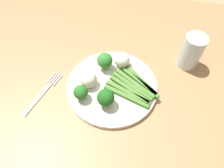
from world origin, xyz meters
TOP-DOWN VIEW (x-y plane):
  - ground_plane at (0.00, 0.00)m, footprint 6.00×6.00m
  - dining_table at (0.00, 0.00)m, footprint 1.12×0.96m
  - plate at (0.08, -0.03)m, footprint 0.27×0.27m
  - asparagus_bundle at (0.14, -0.03)m, footprint 0.16×0.14m
  - broccoli_back_right at (0.08, -0.09)m, footprint 0.05×0.05m
  - broccoli_near_center at (0.01, -0.09)m, footprint 0.04×0.04m
  - broccoli_right at (0.04, 0.03)m, footprint 0.05×0.05m
  - cauliflower_edge at (0.01, -0.04)m, footprint 0.05×0.05m
  - cauliflower_mid at (0.09, 0.05)m, footprint 0.05×0.05m
  - fork at (-0.12, -0.09)m, footprint 0.06×0.16m
  - water_glass at (0.29, 0.12)m, footprint 0.06×0.06m

SIDE VIEW (x-z plane):
  - ground_plane at x=0.00m, z-range -0.02..0.00m
  - dining_table at x=0.00m, z-range 0.26..0.98m
  - fork at x=-0.12m, z-range 0.72..0.73m
  - plate at x=0.08m, z-range 0.72..0.74m
  - asparagus_bundle at x=0.14m, z-range 0.74..0.75m
  - cauliflower_mid at x=0.09m, z-range 0.74..0.79m
  - cauliflower_edge at x=0.01m, z-range 0.74..0.79m
  - broccoli_near_center at x=0.01m, z-range 0.74..0.79m
  - broccoli_back_right at x=0.08m, z-range 0.74..0.80m
  - broccoli_right at x=0.04m, z-range 0.74..0.80m
  - water_glass at x=0.29m, z-range 0.72..0.84m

